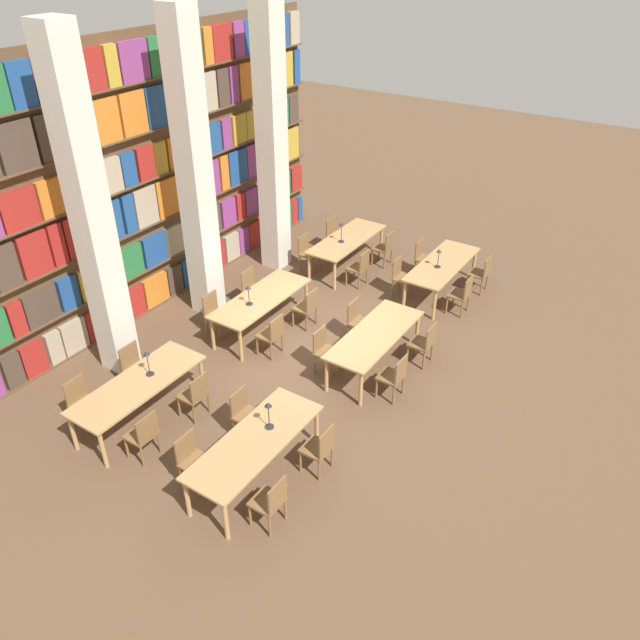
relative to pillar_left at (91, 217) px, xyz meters
The scene contains 40 objects.
ground_plane 4.77m from the pillar_left, 48.34° to the right, with size 40.00×40.00×0.00m, color brown.
bookshelf_bank 2.70m from the pillar_left, 24.12° to the left, with size 10.13×0.35×5.50m.
pillar_left is the anchor object (origin of this frame).
pillar_center 2.46m from the pillar_left, ahead, with size 0.52×0.52×6.00m.
pillar_right 4.93m from the pillar_left, ahead, with size 0.52×0.52×6.00m.
reading_table_0 4.65m from the pillar_left, 102.21° to the right, with size 2.36×0.86×0.76m.
chair_0 5.49m from the pillar_left, 107.12° to the right, with size 0.42×0.40×0.87m.
chair_1 4.34m from the pillar_left, 113.97° to the right, with size 0.42×0.40×0.87m.
chair_2 5.30m from the pillar_left, 92.67° to the right, with size 0.42×0.40×0.87m.
chair_3 4.11m from the pillar_left, 93.85° to the right, with size 0.42×0.40×0.87m.
desk_lamp_0 4.43m from the pillar_left, 97.47° to the right, with size 0.14×0.14×0.47m.
reading_table_1 5.31m from the pillar_left, 57.90° to the right, with size 2.36×0.86×0.76m.
chair_4 5.74m from the pillar_left, 67.71° to the right, with size 0.42×0.40×0.87m.
chair_5 4.62m from the pillar_left, 59.64° to the right, with size 0.42×0.40×0.87m.
chair_6 6.25m from the pillar_left, 56.48° to the right, with size 0.42×0.40×0.87m.
chair_7 5.24m from the pillar_left, 46.58° to the right, with size 0.42×0.40×0.87m.
reading_table_2 7.38m from the pillar_left, 34.21° to the right, with size 2.36×0.86×0.76m.
chair_8 7.46m from the pillar_left, 41.56° to the right, with size 0.42×0.40×0.87m.
chair_9 6.66m from the pillar_left, 31.55° to the right, with size 0.42×0.40×0.87m.
chair_10 8.29m from the pillar_left, 36.12° to the right, with size 0.42×0.40×0.87m.
chair_11 7.58m from the pillar_left, 26.81° to the right, with size 0.42×0.40×0.87m.
desk_lamp_1 7.08m from the pillar_left, 35.18° to the right, with size 0.14×0.14×0.43m.
reading_table_3 2.90m from the pillar_left, 119.64° to the right, with size 2.36×0.86×0.76m.
chair_12 3.68m from the pillar_left, 123.24° to the right, with size 0.42×0.40×0.87m.
chair_13 3.03m from the pillar_left, 151.29° to the right, with size 0.42×0.40×0.87m.
chair_14 3.39m from the pillar_left, 97.96° to the right, with size 0.42×0.40×0.87m.
chair_15 2.67m from the pillar_left, 111.28° to the right, with size 0.42×0.40×0.87m.
desk_lamp_2 2.52m from the pillar_left, 111.04° to the right, with size 0.14×0.14×0.47m.
reading_table_4 3.67m from the pillar_left, 31.75° to the right, with size 2.36×0.86×0.76m.
chair_16 3.83m from the pillar_left, 50.43° to the right, with size 0.42×0.40×0.87m.
chair_17 3.22m from the pillar_left, 23.20° to the right, with size 0.42×0.40×0.87m.
chair_18 4.52m from the pillar_left, 36.23° to the right, with size 0.42×0.40×0.87m.
chair_19 4.02m from the pillar_left, 14.55° to the right, with size 0.42×0.40×0.87m.
desk_lamp_3 3.22m from the pillar_left, 35.42° to the right, with size 0.14×0.14×0.42m.
reading_table_5 6.36m from the pillar_left, 14.83° to the right, with size 2.36×0.86×0.76m.
chair_20 6.12m from the pillar_left, 23.59° to the right, with size 0.42×0.40×0.87m.
chair_21 5.76m from the pillar_left, ahead, with size 0.42×0.40×0.87m.
chair_22 7.16m from the pillar_left, 19.45° to the right, with size 0.42×0.40×0.87m.
chair_23 6.85m from the pillar_left, ahead, with size 0.42×0.40×0.87m.
desk_lamp_4 6.00m from the pillar_left, 15.32° to the right, with size 0.14×0.14×0.49m.
Camera 1 is at (-8.37, -5.62, 7.10)m, focal length 35.00 mm.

